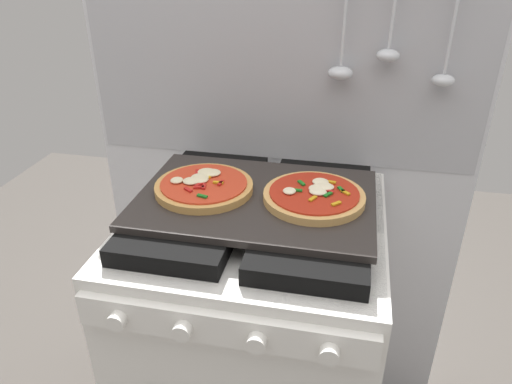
{
  "coord_description": "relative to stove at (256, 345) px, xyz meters",
  "views": [
    {
      "loc": [
        0.2,
        -0.95,
        1.44
      ],
      "look_at": [
        0.0,
        0.0,
        0.93
      ],
      "focal_mm": 33.61,
      "sensor_mm": 36.0,
      "label": 1
    }
  ],
  "objects": [
    {
      "name": "pizza_left",
      "position": [
        -0.13,
        0.0,
        0.48
      ],
      "size": [
        0.23,
        0.23,
        0.03
      ],
      "color": "tan",
      "rests_on": "baking_tray"
    },
    {
      "name": "kitchen_backsplash",
      "position": [
        0.0,
        0.34,
        0.34
      ],
      "size": [
        1.1,
        0.09,
        1.55
      ],
      "color": "silver",
      "rests_on": "ground_plane"
    },
    {
      "name": "pizza_right",
      "position": [
        0.13,
        0.01,
        0.48
      ],
      "size": [
        0.23,
        0.23,
        0.03
      ],
      "color": "tan",
      "rests_on": "baking_tray"
    },
    {
      "name": "baking_tray",
      "position": [
        0.0,
        0.0,
        0.46
      ],
      "size": [
        0.54,
        0.38,
        0.02
      ],
      "primitive_type": "cube",
      "color": "#2D2826",
      "rests_on": "stove"
    },
    {
      "name": "stove",
      "position": [
        0.0,
        0.0,
        0.0
      ],
      "size": [
        0.6,
        0.64,
        0.9
      ],
      "color": "white",
      "rests_on": "ground_plane"
    }
  ]
}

